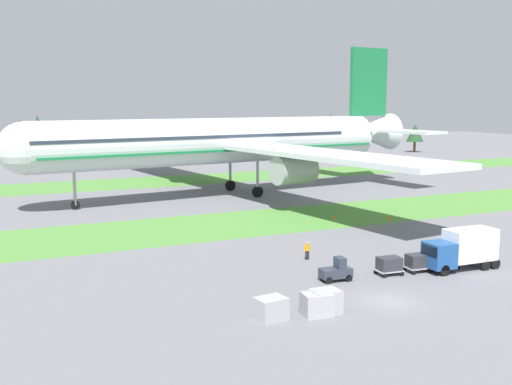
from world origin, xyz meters
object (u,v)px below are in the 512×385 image
airliner (230,140)px  cargo_dolly_lead (389,264)px  cargo_dolly_third (446,258)px  catering_truck (462,248)px  uld_container_1 (271,308)px  baggage_tug (336,271)px  uld_container_0 (325,301)px  taxiway_marker_0 (334,216)px  uld_container_2 (317,304)px  ground_crew_marshaller (307,250)px  taxiway_marker_1 (389,217)px  cargo_dolly_second (418,261)px

airliner → cargo_dolly_lead: (-5.29, -47.31, -7.78)m
cargo_dolly_third → catering_truck: catering_truck is taller
airliner → catering_truck: size_ratio=12.05×
cargo_dolly_lead → uld_container_1: size_ratio=1.16×
baggage_tug → cargo_dolly_third: baggage_tug is taller
cargo_dolly_lead → cargo_dolly_third: bearing=-90.0°
cargo_dolly_lead → uld_container_0: bearing=125.2°
baggage_tug → cargo_dolly_third: (10.78, -1.00, 0.10)m
cargo_dolly_lead → taxiway_marker_0: bearing=-16.7°
uld_container_1 → uld_container_2: 3.29m
uld_container_1 → catering_truck: bearing=10.6°
ground_crew_marshaller → catering_truck: bearing=-39.2°
cargo_dolly_third → taxiway_marker_1: (9.69, 20.57, -0.57)m
taxiway_marker_1 → airliner: bearing=110.5°
cargo_dolly_lead → catering_truck: bearing=-96.1°
cargo_dolly_third → uld_container_1: (-19.68, -4.68, -0.16)m
catering_truck → uld_container_0: catering_truck is taller
ground_crew_marshaller → taxiway_marker_0: (13.26, 16.15, -0.66)m
airliner → uld_container_1: bearing=152.9°
cargo_dolly_lead → uld_container_2: bearing=124.1°
taxiway_marker_0 → taxiway_marker_1: bearing=-30.3°
cargo_dolly_second → airliner: bearing=2.4°
cargo_dolly_lead → ground_crew_marshaller: (-3.79, 7.37, 0.03)m
baggage_tug → ground_crew_marshaller: 7.02m
cargo_dolly_lead → uld_container_1: 14.85m
catering_truck → uld_container_0: bearing=107.1°
baggage_tug → catering_truck: (11.78, -1.82, 1.14)m
baggage_tug → catering_truck: catering_truck is taller
uld_container_1 → uld_container_2: size_ratio=1.00×
cargo_dolly_second → uld_container_1: bearing=111.7°
catering_truck → taxiway_marker_1: size_ratio=10.08×
airliner → uld_container_0: size_ratio=42.49×
uld_container_0 → taxiway_marker_0: uld_container_0 is taller
ground_crew_marshaller → taxiway_marker_1: size_ratio=2.49×
baggage_tug → taxiway_marker_1: (20.47, 19.57, -0.46)m
airliner → uld_container_0: (-15.18, -53.01, -7.88)m
baggage_tug → cargo_dolly_second: size_ratio=1.16×
cargo_dolly_lead → catering_truck: 6.99m
catering_truck → taxiway_marker_1: bearing=-19.6°
baggage_tug → taxiway_marker_0: 27.24m
cargo_dolly_second → taxiway_marker_1: size_ratio=3.33×
ground_crew_marshaller → uld_container_0: ground_crew_marshaller is taller
cargo_dolly_second → baggage_tug: bearing=90.0°
baggage_tug → uld_container_2: (-5.67, -6.33, -0.03)m
cargo_dolly_second → uld_container_1: cargo_dolly_second is taller
baggage_tug → cargo_dolly_second: baggage_tug is taller
taxiway_marker_0 → cargo_dolly_third: bearing=-98.8°
cargo_dolly_third → taxiway_marker_0: (3.70, 24.06, -0.63)m
cargo_dolly_second → cargo_dolly_third: bearing=-90.0°
uld_container_1 → cargo_dolly_lead: bearing=20.6°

